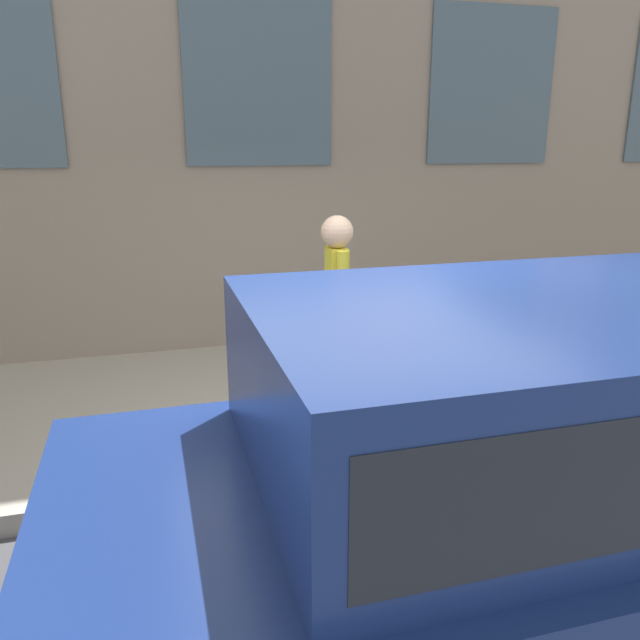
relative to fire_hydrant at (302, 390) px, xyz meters
name	(u,v)px	position (x,y,z in m)	size (l,w,h in m)	color
ground_plane	(344,487)	(-0.69, -0.15, -0.53)	(80.00, 80.00, 0.00)	#47474C
sidewalk	(295,398)	(0.88, -0.15, -0.45)	(3.14, 60.00, 0.16)	#A8A093
fire_hydrant	(302,390)	(0.00, 0.00, 0.00)	(0.30, 0.42, 0.72)	gray
person	(337,295)	(0.41, -0.42, 0.68)	(0.42, 0.28, 1.74)	#998466
parked_truck_navy_near	(523,455)	(-2.26, -0.55, 0.49)	(2.09, 4.44, 1.81)	black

